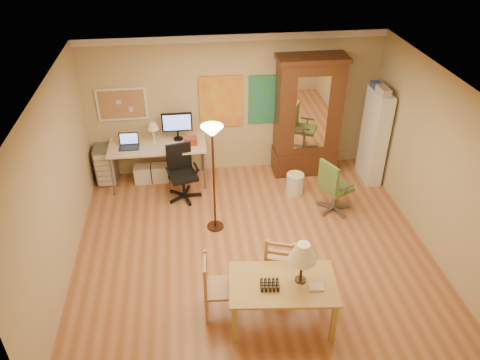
{
  "coord_description": "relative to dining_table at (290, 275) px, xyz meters",
  "views": [
    {
      "loc": [
        -0.89,
        -5.6,
        4.93
      ],
      "look_at": [
        -0.16,
        0.3,
        1.1
      ],
      "focal_mm": 35.0,
      "sensor_mm": 36.0,
      "label": 1
    }
  ],
  "objects": [
    {
      "name": "floor",
      "position": [
        -0.24,
        1.47,
        -0.8
      ],
      "size": [
        5.5,
        5.5,
        0.0
      ],
      "primitive_type": "plane",
      "color": "#935734",
      "rests_on": "ground"
    },
    {
      "name": "crown_molding",
      "position": [
        -0.24,
        3.93,
        1.84
      ],
      "size": [
        5.5,
        0.08,
        0.12
      ],
      "primitive_type": "cube",
      "color": "white",
      "rests_on": "floor"
    },
    {
      "name": "corkboard",
      "position": [
        -2.29,
        3.94,
        0.7
      ],
      "size": [
        0.9,
        0.04,
        0.62
      ],
      "primitive_type": "cube",
      "color": "#AD7951",
      "rests_on": "floor"
    },
    {
      "name": "art_panel_left",
      "position": [
        -0.49,
        3.94,
        0.65
      ],
      "size": [
        0.8,
        0.04,
        1.0
      ],
      "primitive_type": "cube",
      "color": "yellow",
      "rests_on": "floor"
    },
    {
      "name": "art_panel_right",
      "position": [
        0.41,
        3.94,
        0.65
      ],
      "size": [
        0.75,
        0.04,
        0.95
      ],
      "primitive_type": "cube",
      "color": "teal",
      "rests_on": "floor"
    },
    {
      "name": "dining_table",
      "position": [
        0.0,
        0.0,
        0.0
      ],
      "size": [
        1.42,
        0.94,
        1.27
      ],
      "color": "olive",
      "rests_on": "floor"
    },
    {
      "name": "ladder_chair_back",
      "position": [
        0.02,
        0.62,
        -0.37
      ],
      "size": [
        0.54,
        0.53,
        0.92
      ],
      "color": "tan",
      "rests_on": "floor"
    },
    {
      "name": "ladder_chair_left",
      "position": [
        -0.89,
        0.23,
        -0.36
      ],
      "size": [
        0.44,
        0.46,
        0.94
      ],
      "color": "tan",
      "rests_on": "floor"
    },
    {
      "name": "torchiere_lamp",
      "position": [
        -0.78,
        2.07,
        0.71
      ],
      "size": [
        0.34,
        0.34,
        1.88
      ],
      "color": "#382016",
      "rests_on": "floor"
    },
    {
      "name": "computer_desk",
      "position": [
        -1.69,
        3.63,
        -0.31
      ],
      "size": [
        1.79,
        0.78,
        1.35
      ],
      "color": "beige",
      "rests_on": "floor"
    },
    {
      "name": "office_chair_black",
      "position": [
        -1.29,
        3.04,
        -0.53
      ],
      "size": [
        0.63,
        0.63,
        1.02
      ],
      "color": "black",
      "rests_on": "floor"
    },
    {
      "name": "office_chair_green",
      "position": [
        1.3,
        2.29,
        -0.53
      ],
      "size": [
        0.62,
        0.62,
        1.01
      ],
      "color": "slate",
      "rests_on": "floor"
    },
    {
      "name": "drawer_cart",
      "position": [
        -2.72,
        3.75,
        -0.43
      ],
      "size": [
        0.37,
        0.45,
        0.74
      ],
      "color": "slate",
      "rests_on": "floor"
    },
    {
      "name": "armoire",
      "position": [
        1.12,
        3.71,
        0.21
      ],
      "size": [
        1.27,
        0.6,
        2.34
      ],
      "color": "#381F0F",
      "rests_on": "floor"
    },
    {
      "name": "bookshelf",
      "position": [
        2.3,
        3.27,
        0.09
      ],
      "size": [
        0.27,
        0.71,
        1.78
      ],
      "color": "white",
      "rests_on": "floor"
    },
    {
      "name": "wastebin",
      "position": [
        0.76,
        2.91,
        -0.6
      ],
      "size": [
        0.32,
        0.32,
        0.4
      ],
      "primitive_type": "cylinder",
      "color": "silver",
      "rests_on": "floor"
    }
  ]
}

